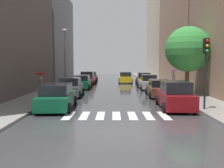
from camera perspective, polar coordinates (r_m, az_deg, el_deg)
The scene contains 22 objects.
ground_plane at distance 34.46m, azimuth 0.59°, elevation -0.14°, with size 28.00×72.00×0.04m, color #353538.
sidewalk_left at distance 35.02m, azimuth -10.11°, elevation 0.03°, with size 3.00×72.00×0.15m, color gray.
sidewalk_right at distance 35.09m, azimuth 11.26°, elevation 0.02°, with size 3.00×72.00×0.15m, color gray.
crosswalk_stripes at distance 13.98m, azimuth 1.02°, elevation -7.34°, with size 5.85×2.20×0.01m.
building_left_mid at distance 42.37m, azimuth -14.75°, elevation 10.36°, with size 6.00×15.49×14.32m, color slate.
building_right_mid at distance 37.81m, azimuth 18.08°, elevation 14.58°, with size 6.00×16.05×19.03m, color #8C6B56.
building_right_far at distance 54.19m, azimuth 12.43°, elevation 11.07°, with size 6.00×17.17×17.93m, color #B2A38C.
parked_car_left_nearest at distance 16.27m, azimuth -12.63°, elevation -3.01°, with size 2.31×4.86×1.63m.
parked_car_left_second at distance 22.20m, azimuth -9.56°, elevation -0.83°, with size 2.16×4.36×1.71m.
parked_car_left_third at distance 28.79m, azimuth -6.88°, elevation 0.40°, with size 1.99×4.71×1.60m.
parked_car_left_fourth at distance 34.38m, azimuth -5.63°, elevation 1.27°, with size 2.16×4.10×1.82m.
parked_car_left_fifth at distance 40.64m, azimuth -4.84°, elevation 1.68°, with size 2.12×4.66×1.57m.
parked_car_right_nearest at distance 16.50m, azimuth 14.35°, elevation -2.69°, with size 2.18×4.67×1.80m.
parked_car_right_second at distance 22.11m, azimuth 10.90°, elevation -1.06°, with size 2.19×4.27×1.53m.
parked_car_right_third at distance 28.36m, azimuth 8.32°, elevation 0.38°, with size 2.04×4.36×1.68m.
parked_car_right_fourth at distance 34.18m, azimuth 7.31°, elevation 1.14°, with size 2.11×4.59×1.69m.
taxi_midroad at distance 37.62m, azimuth 3.13°, elevation 1.47°, with size 2.18×4.41×1.81m.
pedestrian_foreground at distance 19.55m, azimuth -16.22°, elevation 1.08°, with size 1.17×1.17×2.10m.
pedestrian_near_tree at distance 29.05m, azimuth 14.09°, elevation 2.09°, with size 1.04×1.04×2.04m.
street_tree_right at distance 23.06m, azimuth 17.16°, elevation 7.69°, with size 4.02×4.02×6.06m.
traffic_light_right_corner at distance 16.03m, azimuth 20.96°, elevation 5.70°, with size 0.30×0.42×4.30m.
lamp_post_left at distance 28.04m, azimuth -10.83°, elevation 6.81°, with size 0.60×0.28×6.59m.
Camera 1 is at (-0.18, -10.33, 2.95)m, focal length 39.43 mm.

